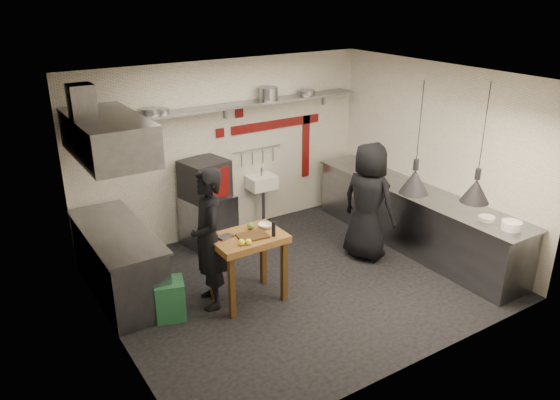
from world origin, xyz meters
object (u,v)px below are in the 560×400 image
oven_stand (209,220)px  green_bin (170,299)px  chef_right (368,201)px  prep_table (248,268)px  chef_left (209,239)px  combi_oven (205,179)px

oven_stand → green_bin: bearing=-140.9°
green_bin → chef_right: chef_right is taller
prep_table → chef_left: size_ratio=0.50×
green_bin → prep_table: size_ratio=0.54×
prep_table → chef_left: (-0.45, 0.17, 0.46)m
combi_oven → chef_left: 1.77m
combi_oven → chef_right: 2.48m
green_bin → oven_stand: bearing=50.7°
green_bin → chef_left: chef_left is taller
chef_right → chef_left: bearing=73.9°
green_bin → chef_left: (0.56, 0.01, 0.67)m
prep_table → chef_right: chef_right is taller
combi_oven → green_bin: (-1.28, -1.61, -0.84)m
chef_left → chef_right: bearing=102.4°
green_bin → chef_right: (3.11, -0.06, 0.64)m
oven_stand → chef_right: chef_right is taller
oven_stand → chef_right: (1.81, -1.65, 0.49)m
oven_stand → combi_oven: combi_oven is taller
combi_oven → oven_stand: bearing=-63.9°
combi_oven → chef_right: size_ratio=0.35×
prep_table → combi_oven: bearing=81.2°
oven_stand → chef_left: 1.82m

